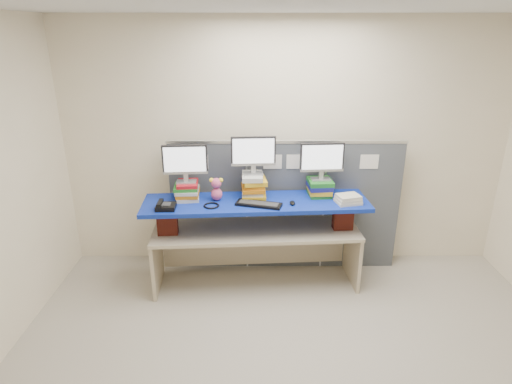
{
  "coord_description": "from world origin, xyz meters",
  "views": [
    {
      "loc": [
        -0.34,
        -2.69,
        2.65
      ],
      "look_at": [
        -0.33,
        1.4,
        1.08
      ],
      "focal_mm": 30.0,
      "sensor_mm": 36.0,
      "label": 1
    }
  ],
  "objects_px": {
    "keyboard": "(259,204)",
    "desk_phone": "(165,206)",
    "monitor_center": "(253,153)",
    "desk": "(256,240)",
    "monitor_left": "(185,161)",
    "monitor_right": "(322,159)",
    "blue_board": "(256,203)"
  },
  "relations": [
    {
      "from": "monitor_center",
      "to": "keyboard",
      "type": "relative_size",
      "value": 0.94
    },
    {
      "from": "desk",
      "to": "desk_phone",
      "type": "relative_size",
      "value": 11.55
    },
    {
      "from": "blue_board",
      "to": "keyboard",
      "type": "distance_m",
      "value": 0.13
    },
    {
      "from": "desk",
      "to": "monitor_center",
      "type": "bearing_deg",
      "value": 99.23
    },
    {
      "from": "blue_board",
      "to": "keyboard",
      "type": "height_order",
      "value": "keyboard"
    },
    {
      "from": "desk",
      "to": "monitor_left",
      "type": "relative_size",
      "value": 4.81
    },
    {
      "from": "monitor_right",
      "to": "monitor_center",
      "type": "bearing_deg",
      "value": 180.0
    },
    {
      "from": "desk",
      "to": "desk_phone",
      "type": "xyz_separation_m",
      "value": [
        -0.9,
        -0.21,
        0.48
      ]
    },
    {
      "from": "blue_board",
      "to": "monitor_right",
      "type": "xyz_separation_m",
      "value": [
        0.68,
        0.16,
        0.42
      ]
    },
    {
      "from": "monitor_right",
      "to": "keyboard",
      "type": "relative_size",
      "value": 0.94
    },
    {
      "from": "desk",
      "to": "keyboard",
      "type": "relative_size",
      "value": 4.54
    },
    {
      "from": "monitor_center",
      "to": "monitor_right",
      "type": "bearing_deg",
      "value": -0.0
    },
    {
      "from": "monitor_left",
      "to": "keyboard",
      "type": "bearing_deg",
      "value": -17.91
    },
    {
      "from": "monitor_right",
      "to": "desk_phone",
      "type": "xyz_separation_m",
      "value": [
        -1.58,
        -0.37,
        -0.37
      ]
    },
    {
      "from": "monitor_right",
      "to": "keyboard",
      "type": "xyz_separation_m",
      "value": [
        -0.66,
        -0.28,
        -0.39
      ]
    },
    {
      "from": "keyboard",
      "to": "desk_phone",
      "type": "height_order",
      "value": "desk_phone"
    },
    {
      "from": "monitor_right",
      "to": "monitor_left",
      "type": "bearing_deg",
      "value": -180.0
    },
    {
      "from": "keyboard",
      "to": "desk_phone",
      "type": "xyz_separation_m",
      "value": [
        -0.92,
        -0.09,
        0.02
      ]
    },
    {
      "from": "monitor_left",
      "to": "monitor_center",
      "type": "relative_size",
      "value": 1.0
    },
    {
      "from": "monitor_center",
      "to": "keyboard",
      "type": "bearing_deg",
      "value": -80.61
    },
    {
      "from": "keyboard",
      "to": "desk",
      "type": "bearing_deg",
      "value": 119.14
    },
    {
      "from": "blue_board",
      "to": "monitor_left",
      "type": "xyz_separation_m",
      "value": [
        -0.72,
        0.07,
        0.43
      ]
    },
    {
      "from": "monitor_left",
      "to": "monitor_center",
      "type": "distance_m",
      "value": 0.7
    },
    {
      "from": "desk",
      "to": "keyboard",
      "type": "distance_m",
      "value": 0.48
    },
    {
      "from": "monitor_left",
      "to": "monitor_center",
      "type": "xyz_separation_m",
      "value": [
        0.7,
        0.05,
        0.08
      ]
    },
    {
      "from": "desk",
      "to": "desk_phone",
      "type": "distance_m",
      "value": 1.04
    },
    {
      "from": "blue_board",
      "to": "monitor_center",
      "type": "relative_size",
      "value": 5.07
    },
    {
      "from": "desk",
      "to": "monitor_center",
      "type": "relative_size",
      "value": 4.81
    },
    {
      "from": "monitor_center",
      "to": "desk_phone",
      "type": "relative_size",
      "value": 2.4
    },
    {
      "from": "blue_board",
      "to": "monitor_left",
      "type": "height_order",
      "value": "monitor_left"
    },
    {
      "from": "monitor_left",
      "to": "blue_board",
      "type": "bearing_deg",
      "value": -9.39
    },
    {
      "from": "monitor_left",
      "to": "keyboard",
      "type": "height_order",
      "value": "monitor_left"
    }
  ]
}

